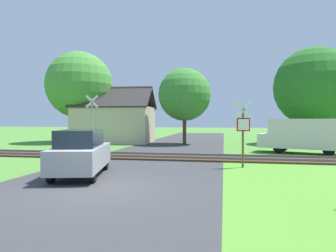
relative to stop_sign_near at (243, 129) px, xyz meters
name	(u,v)px	position (x,y,z in m)	size (l,w,h in m)	color
ground_plane	(99,190)	(-4.66, -5.20, -1.76)	(160.00, 160.00, 0.00)	#4C8433
road_asphalt	(121,177)	(-4.66, -3.20, -1.76)	(7.56, 80.00, 0.01)	#38383A
rail_track	(156,157)	(-4.66, 2.79, -1.71)	(60.00, 2.60, 0.22)	#422D1E
stop_sign_near	(243,129)	(0.00, 0.00, 0.00)	(0.86, 0.22, 3.06)	brown
crossing_sign_far	(92,119)	(-9.62, 5.02, 0.44)	(0.88, 0.15, 3.84)	#9E9EA5
house	(115,123)	(-11.27, 13.65, 0.12)	(7.73, 5.79, 5.40)	#C6B293
tree_far	(314,87)	(7.09, 14.94, 3.37)	(7.07, 7.07, 8.67)	#513823
tree_center	(185,95)	(-4.33, 12.71, 2.67)	(4.69, 4.69, 6.79)	#513823
tree_left	(80,85)	(-14.77, 13.36, 3.83)	(6.46, 6.46, 8.83)	#513823
mail_truck	(301,134)	(4.08, 6.71, -0.53)	(5.24, 3.40, 2.24)	silver
parked_car	(81,153)	(-6.24, -3.19, -0.87)	(2.52, 4.27, 1.78)	#99999E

